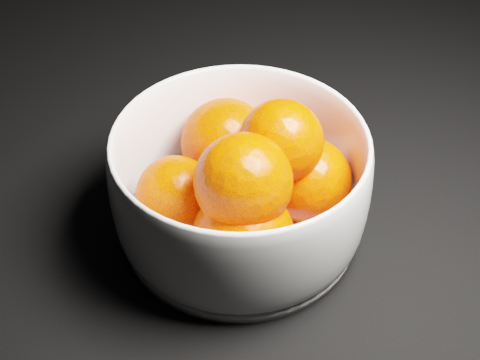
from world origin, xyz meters
TOP-DOWN VIEW (x-y plane):
  - ground at (0.00, 0.00)m, footprint 3.00×3.00m
  - bowl at (-0.17, -0.25)m, footprint 0.21×0.21m
  - orange_pile at (-0.16, -0.26)m, footprint 0.17×0.18m

SIDE VIEW (x-z plane):
  - ground at x=0.00m, z-range 0.00..0.00m
  - bowl at x=-0.17m, z-range 0.00..0.10m
  - orange_pile at x=-0.16m, z-range 0.00..0.12m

